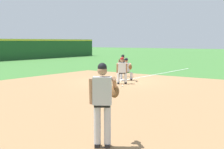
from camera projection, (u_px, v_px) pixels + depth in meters
ground_plane at (120, 81)px, 18.19m from camera, size 160.00×160.00×0.00m
infield_dirt_patch at (115, 99)px, 12.50m from camera, size 18.00×18.00×0.01m
foul_line_stripe at (161, 74)px, 22.36m from camera, size 10.31×0.10×0.00m
first_base_bag at (120, 80)px, 18.19m from camera, size 0.38×0.38×0.09m
baseball at (122, 86)px, 15.90m from camera, size 0.07×0.07×0.07m
pitcher at (103, 100)px, 6.74m from camera, size 0.84×0.57×1.86m
first_baseman at (127, 68)px, 18.38m from camera, size 0.82×1.03×1.34m
baserunner at (122, 69)px, 16.90m from camera, size 0.65×0.68×1.46m
umpire at (123, 65)px, 20.26m from camera, size 0.63×0.68×1.46m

